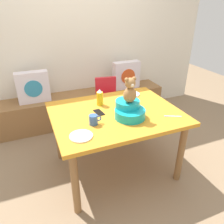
# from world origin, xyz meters

# --- Properties ---
(ground_plane) EXTENTS (8.00, 8.00, 0.00)m
(ground_plane) POSITION_xyz_m (0.00, 0.00, 0.00)
(ground_plane) COLOR #8C7256
(back_wall) EXTENTS (4.40, 0.10, 2.60)m
(back_wall) POSITION_xyz_m (0.00, 1.54, 1.30)
(back_wall) COLOR silver
(back_wall) RESTS_ON ground_plane
(window_bench) EXTENTS (2.60, 0.44, 0.46)m
(window_bench) POSITION_xyz_m (0.00, 1.27, 0.23)
(window_bench) COLOR olive
(window_bench) RESTS_ON ground_plane
(pillow_floral_left) EXTENTS (0.44, 0.15, 0.44)m
(pillow_floral_left) POSITION_xyz_m (-0.73, 1.25, 0.68)
(pillow_floral_left) COLOR silver
(pillow_floral_left) RESTS_ON window_bench
(pillow_floral_right) EXTENTS (0.44, 0.15, 0.44)m
(pillow_floral_right) POSITION_xyz_m (0.72, 1.25, 0.68)
(pillow_floral_right) COLOR silver
(pillow_floral_right) RESTS_ON window_bench
(dining_table) EXTENTS (1.31, 1.04, 0.74)m
(dining_table) POSITION_xyz_m (0.00, 0.00, 0.65)
(dining_table) COLOR orange
(dining_table) RESTS_ON ground_plane
(highchair) EXTENTS (0.38, 0.49, 0.79)m
(highchair) POSITION_xyz_m (0.23, 0.83, 0.52)
(highchair) COLOR red
(highchair) RESTS_ON ground_plane
(infant_seat_teal) EXTENTS (0.30, 0.33, 0.16)m
(infant_seat_teal) POSITION_xyz_m (0.08, -0.15, 0.81)
(infant_seat_teal) COLOR #15A0AB
(infant_seat_teal) RESTS_ON dining_table
(teddy_bear) EXTENTS (0.13, 0.12, 0.25)m
(teddy_bear) POSITION_xyz_m (0.08, -0.15, 1.02)
(teddy_bear) COLOR #A07040
(teddy_bear) RESTS_ON infant_seat_teal
(ketchup_bottle) EXTENTS (0.07, 0.07, 0.18)m
(ketchup_bottle) POSITION_xyz_m (-0.09, 0.22, 0.83)
(ketchup_bottle) COLOR gold
(ketchup_bottle) RESTS_ON dining_table
(coffee_mug) EXTENTS (0.12, 0.08, 0.09)m
(coffee_mug) POSITION_xyz_m (-0.29, -0.16, 0.79)
(coffee_mug) COLOR #335999
(coffee_mug) RESTS_ON dining_table
(dinner_plate_near) EXTENTS (0.20, 0.20, 0.01)m
(dinner_plate_near) POSITION_xyz_m (-0.45, -0.31, 0.75)
(dinner_plate_near) COLOR white
(dinner_plate_near) RESTS_ON dining_table
(dinner_plate_far) EXTENTS (0.20, 0.20, 0.01)m
(dinner_plate_far) POSITION_xyz_m (0.36, 0.36, 0.75)
(dinner_plate_far) COLOR white
(dinner_plate_far) RESTS_ON dining_table
(cell_phone) EXTENTS (0.09, 0.15, 0.01)m
(cell_phone) POSITION_xyz_m (-0.17, 0.05, 0.74)
(cell_phone) COLOR black
(cell_phone) RESTS_ON dining_table
(table_fork) EXTENTS (0.16, 0.09, 0.01)m
(table_fork) POSITION_xyz_m (0.49, -0.31, 0.74)
(table_fork) COLOR silver
(table_fork) RESTS_ON dining_table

